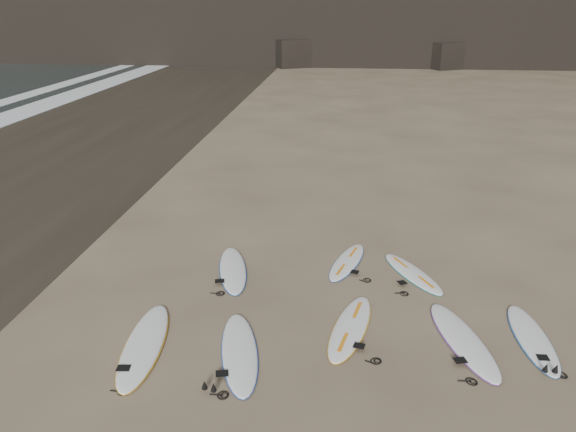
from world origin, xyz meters
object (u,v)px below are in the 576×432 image
surfboard_0 (144,344)px  surfboard_6 (347,262)px  surfboard_7 (413,273)px  surfboard_2 (350,327)px  surfboard_5 (233,269)px  surfboard_3 (463,340)px  surfboard_1 (240,351)px  surfboard_4 (532,338)px

surfboard_0 → surfboard_6: surfboard_0 is taller
surfboard_7 → surfboard_2: bearing=-147.4°
surfboard_5 → surfboard_7: size_ratio=1.11×
surfboard_3 → surfboard_6: bearing=110.3°
surfboard_6 → surfboard_5: bearing=-148.7°
surfboard_1 → surfboard_2: 2.22m
surfboard_0 → surfboard_5: (1.02, 3.17, -0.01)m
surfboard_3 → surfboard_4: (1.29, 0.20, -0.00)m
surfboard_0 → surfboard_1: size_ratio=1.09×
surfboard_0 → surfboard_6: (3.67, 3.86, -0.01)m
surfboard_4 → surfboard_1: bearing=-171.2°
surfboard_1 → surfboard_5: (-0.75, 3.21, -0.00)m
surfboard_0 → surfboard_1: (1.77, -0.04, -0.00)m
surfboard_1 → surfboard_3: 4.12m
surfboard_2 → surfboard_3: surfboard_3 is taller
surfboard_0 → surfboard_4: size_ratio=1.17×
surfboard_1 → surfboard_5: bearing=89.9°
surfboard_5 → surfboard_6: size_ratio=1.12×
surfboard_6 → surfboard_7: 1.57m
surfboard_0 → surfboard_3: surfboard_0 is taller
surfboard_3 → surfboard_4: size_ratio=1.11×
surfboard_0 → surfboard_6: 5.33m
surfboard_0 → surfboard_5: size_ratio=1.13×
surfboard_0 → surfboard_7: bearing=27.4°
surfboard_2 → surfboard_5: same height
surfboard_7 → surfboard_6: bearing=136.3°
surfboard_3 → surfboard_2: bearing=159.4°
surfboard_2 → surfboard_3: (2.07, -0.23, 0.00)m
surfboard_2 → surfboard_4: size_ratio=1.04×
surfboard_3 → surfboard_6: size_ratio=1.19×
surfboard_4 → surfboard_7: size_ratio=1.07×
surfboard_0 → surfboard_3: 5.87m
surfboard_1 → surfboard_7: bearing=32.1°
surfboard_3 → surfboard_0: bearing=173.0°
surfboard_0 → surfboard_7: surfboard_0 is taller
surfboard_0 → surfboard_5: 3.33m
surfboard_3 → surfboard_5: (-4.80, 2.42, -0.00)m
surfboard_5 → surfboard_6: bearing=0.9°
surfboard_3 → surfboard_6: surfboard_3 is taller
surfboard_1 → surfboard_3: size_ratio=0.98×
surfboard_2 → surfboard_4: (3.37, -0.03, -0.00)m
surfboard_2 → surfboard_7: 2.82m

